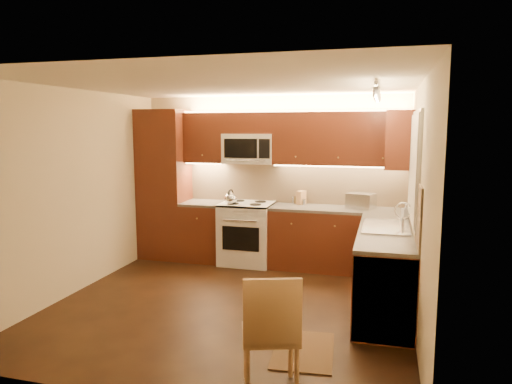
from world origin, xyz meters
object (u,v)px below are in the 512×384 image
(kettle, at_px, (230,197))
(knife_block, at_px, (301,198))
(dining_chair, at_px, (270,331))
(toaster_oven, at_px, (361,201))
(soap_bottle, at_px, (405,211))
(microwave, at_px, (249,149))
(sink, at_px, (386,221))
(stove, at_px, (247,233))

(kettle, bearing_deg, knife_block, 34.10)
(dining_chair, bearing_deg, toaster_oven, 63.36)
(kettle, height_order, soap_bottle, kettle)
(soap_bottle, height_order, dining_chair, soap_bottle)
(microwave, bearing_deg, sink, -32.21)
(knife_block, xyz_separation_m, dining_chair, (0.38, -3.48, -0.52))
(toaster_oven, bearing_deg, knife_block, -168.40)
(microwave, xyz_separation_m, knife_block, (0.78, 0.07, -0.72))
(knife_block, distance_m, dining_chair, 3.54)
(kettle, relative_size, soap_bottle, 1.29)
(kettle, height_order, dining_chair, kettle)
(microwave, height_order, knife_block, microwave)
(kettle, distance_m, dining_chair, 3.42)
(sink, bearing_deg, toaster_oven, 106.19)
(stove, height_order, dining_chair, dining_chair)
(soap_bottle, relative_size, dining_chair, 0.18)
(stove, distance_m, toaster_oven, 1.74)
(sink, relative_size, knife_block, 4.27)
(microwave, distance_m, sink, 2.48)
(microwave, distance_m, dining_chair, 3.81)
(stove, bearing_deg, dining_chair, -70.53)
(knife_block, bearing_deg, kettle, -134.02)
(microwave, bearing_deg, toaster_oven, -2.23)
(sink, relative_size, toaster_oven, 2.37)
(sink, distance_m, kettle, 2.39)
(soap_bottle, bearing_deg, sink, -130.93)
(soap_bottle, bearing_deg, knife_block, 133.73)
(sink, xyz_separation_m, toaster_oven, (-0.35, 1.20, 0.03))
(stove, bearing_deg, soap_bottle, -11.69)
(stove, xyz_separation_m, soap_bottle, (2.23, -0.46, 0.53))
(knife_block, height_order, soap_bottle, knife_block)
(kettle, bearing_deg, dining_chair, -54.02)
(kettle, xyz_separation_m, soap_bottle, (2.43, -0.28, -0.04))
(sink, distance_m, knife_block, 1.81)
(knife_block, xyz_separation_m, soap_bottle, (1.45, -0.67, -0.01))
(stove, distance_m, microwave, 1.27)
(stove, bearing_deg, toaster_oven, 2.45)
(microwave, relative_size, kettle, 3.42)
(stove, bearing_deg, knife_block, 14.67)
(microwave, distance_m, toaster_oven, 1.80)
(microwave, xyz_separation_m, sink, (2.00, -1.26, -0.74))
(microwave, height_order, kettle, microwave)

